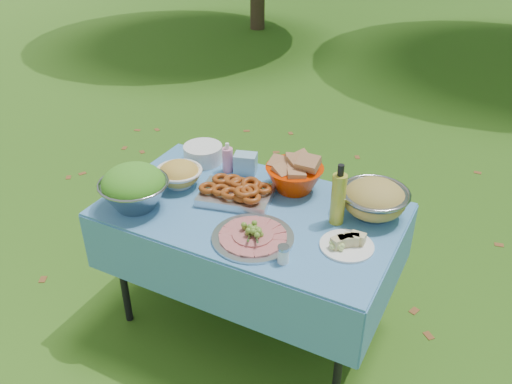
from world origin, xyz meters
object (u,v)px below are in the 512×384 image
at_px(pasta_bowl_steel, 374,199).
at_px(oil_bottle, 339,194).
at_px(picnic_table, 251,268).
at_px(bread_bowl, 294,172).
at_px(salad_bowl, 134,187).
at_px(plate_stack, 203,154).
at_px(charcuterie_platter, 253,231).

xyz_separation_m(pasta_bowl_steel, oil_bottle, (-0.13, -0.15, 0.07)).
distance_m(picnic_table, bread_bowl, 0.56).
bearing_deg(salad_bowl, picnic_table, 25.61).
distance_m(picnic_table, plate_stack, 0.71).
bearing_deg(picnic_table, plate_stack, 146.80).
bearing_deg(salad_bowl, plate_stack, 85.30).
bearing_deg(charcuterie_platter, plate_stack, 138.61).
bearing_deg(picnic_table, oil_bottle, 11.51).
xyz_separation_m(charcuterie_platter, oil_bottle, (0.29, 0.30, 0.11)).
relative_size(charcuterie_platter, oil_bottle, 1.22).
xyz_separation_m(picnic_table, oil_bottle, (0.42, 0.09, 0.54)).
bearing_deg(charcuterie_platter, bread_bowl, 91.37).
distance_m(salad_bowl, bread_bowl, 0.82).
distance_m(plate_stack, bread_bowl, 0.59).
xyz_separation_m(picnic_table, salad_bowl, (-0.52, -0.25, 0.49)).
height_order(picnic_table, charcuterie_platter, charcuterie_platter).
height_order(picnic_table, pasta_bowl_steel, pasta_bowl_steel).
height_order(picnic_table, bread_bowl, bread_bowl).
xyz_separation_m(salad_bowl, bread_bowl, (0.63, 0.52, -0.01)).
bearing_deg(bread_bowl, salad_bowl, -140.76).
bearing_deg(oil_bottle, salad_bowl, -160.39).
distance_m(pasta_bowl_steel, charcuterie_platter, 0.62).
height_order(picnic_table, oil_bottle, oil_bottle).
distance_m(plate_stack, oil_bottle, 0.92).
xyz_separation_m(picnic_table, bread_bowl, (0.11, 0.27, 0.48)).
xyz_separation_m(picnic_table, pasta_bowl_steel, (0.55, 0.23, 0.47)).
distance_m(picnic_table, charcuterie_platter, 0.49).
height_order(plate_stack, oil_bottle, oil_bottle).
bearing_deg(bread_bowl, charcuterie_platter, -88.63).
relative_size(bread_bowl, pasta_bowl_steel, 0.91).
height_order(plate_stack, pasta_bowl_steel, pasta_bowl_steel).
distance_m(salad_bowl, plate_stack, 0.56).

